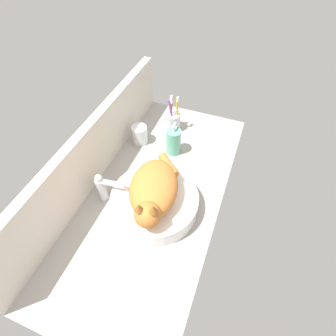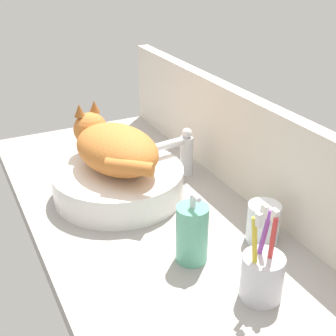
{
  "view_description": "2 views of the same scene",
  "coord_description": "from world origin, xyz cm",
  "px_view_note": "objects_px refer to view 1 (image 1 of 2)",
  "views": [
    {
      "loc": [
        -55.95,
        -27.76,
        86.9
      ],
      "look_at": [
        5.79,
        -4.43,
        10.24
      ],
      "focal_mm": 28.0,
      "sensor_mm": 36.0,
      "label": 1
    },
    {
      "loc": [
        91.31,
        -38.59,
        59.73
      ],
      "look_at": [
        6.33,
        3.68,
        11.9
      ],
      "focal_mm": 50.0,
      "sensor_mm": 36.0,
      "label": 2
    }
  ],
  "objects_px": {
    "sink_basin": "(155,202)",
    "toothbrush_cup": "(173,121)",
    "water_glass": "(140,135)",
    "faucet": "(104,187)",
    "soap_dispenser": "(174,142)",
    "cat": "(153,190)"
  },
  "relations": [
    {
      "from": "sink_basin",
      "to": "toothbrush_cup",
      "type": "height_order",
      "value": "toothbrush_cup"
    },
    {
      "from": "toothbrush_cup",
      "to": "water_glass",
      "type": "xyz_separation_m",
      "value": [
        -0.14,
        0.11,
        -0.01
      ]
    },
    {
      "from": "faucet",
      "to": "soap_dispenser",
      "type": "relative_size",
      "value": 0.87
    },
    {
      "from": "cat",
      "to": "water_glass",
      "type": "relative_size",
      "value": 3.68
    },
    {
      "from": "soap_dispenser",
      "to": "cat",
      "type": "bearing_deg",
      "value": -172.72
    },
    {
      "from": "sink_basin",
      "to": "faucet",
      "type": "xyz_separation_m",
      "value": [
        -0.03,
        0.2,
        0.04
      ]
    },
    {
      "from": "toothbrush_cup",
      "to": "water_glass",
      "type": "height_order",
      "value": "toothbrush_cup"
    },
    {
      "from": "soap_dispenser",
      "to": "toothbrush_cup",
      "type": "bearing_deg",
      "value": 21.54
    },
    {
      "from": "sink_basin",
      "to": "soap_dispenser",
      "type": "xyz_separation_m",
      "value": [
        0.31,
        0.04,
        0.03
      ]
    },
    {
      "from": "toothbrush_cup",
      "to": "water_glass",
      "type": "relative_size",
      "value": 2.15
    },
    {
      "from": "soap_dispenser",
      "to": "water_glass",
      "type": "bearing_deg",
      "value": 87.31
    },
    {
      "from": "sink_basin",
      "to": "water_glass",
      "type": "bearing_deg",
      "value": 33.18
    },
    {
      "from": "water_glass",
      "to": "soap_dispenser",
      "type": "bearing_deg",
      "value": -92.69
    },
    {
      "from": "faucet",
      "to": "water_glass",
      "type": "height_order",
      "value": "faucet"
    },
    {
      "from": "toothbrush_cup",
      "to": "faucet",
      "type": "bearing_deg",
      "value": 168.43
    },
    {
      "from": "sink_basin",
      "to": "water_glass",
      "type": "relative_size",
      "value": 3.75
    },
    {
      "from": "sink_basin",
      "to": "cat",
      "type": "distance_m",
      "value": 0.1
    },
    {
      "from": "soap_dispenser",
      "to": "water_glass",
      "type": "xyz_separation_m",
      "value": [
        0.01,
        0.17,
        -0.02
      ]
    },
    {
      "from": "sink_basin",
      "to": "cat",
      "type": "xyz_separation_m",
      "value": [
        -0.01,
        -0.0,
        0.09
      ]
    },
    {
      "from": "cat",
      "to": "soap_dispenser",
      "type": "distance_m",
      "value": 0.33
    },
    {
      "from": "soap_dispenser",
      "to": "sink_basin",
      "type": "bearing_deg",
      "value": -173.13
    },
    {
      "from": "sink_basin",
      "to": "cat",
      "type": "height_order",
      "value": "cat"
    }
  ]
}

